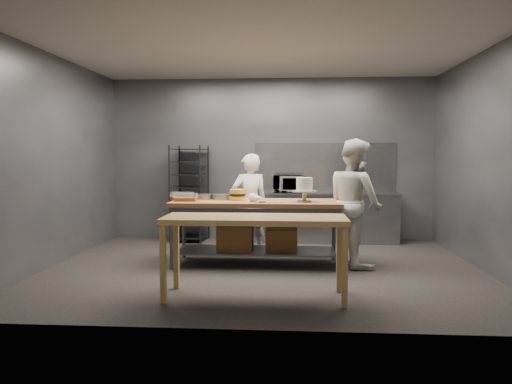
% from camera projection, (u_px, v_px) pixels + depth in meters
% --- Properties ---
extents(ground, '(6.00, 6.00, 0.00)m').
position_uv_depth(ground, '(264.00, 268.00, 6.98)').
color(ground, black).
rests_on(ground, ground).
extents(back_wall, '(6.00, 0.04, 3.00)m').
position_uv_depth(back_wall, '(271.00, 159.00, 9.35)').
color(back_wall, '#4C4F54').
rests_on(back_wall, ground).
extents(work_table, '(2.40, 0.90, 0.92)m').
position_uv_depth(work_table, '(256.00, 225.00, 7.16)').
color(work_table, '#96633C').
rests_on(work_table, ground).
extents(near_counter, '(2.00, 0.70, 0.90)m').
position_uv_depth(near_counter, '(255.00, 224.00, 5.46)').
color(near_counter, olive).
rests_on(near_counter, ground).
extents(back_counter, '(2.60, 0.60, 0.90)m').
position_uv_depth(back_counter, '(325.00, 217.00, 9.04)').
color(back_counter, slate).
rests_on(back_counter, ground).
extents(splashback_panel, '(2.60, 0.02, 0.90)m').
position_uv_depth(splashback_panel, '(325.00, 167.00, 9.27)').
color(splashback_panel, slate).
rests_on(splashback_panel, back_counter).
extents(speed_rack, '(0.65, 0.69, 1.75)m').
position_uv_depth(speed_rack, '(189.00, 194.00, 9.11)').
color(speed_rack, black).
rests_on(speed_rack, ground).
extents(chef_behind, '(0.68, 0.56, 1.60)m').
position_uv_depth(chef_behind, '(250.00, 204.00, 7.91)').
color(chef_behind, white).
rests_on(chef_behind, ground).
extents(chef_right, '(0.97, 1.07, 1.80)m').
position_uv_depth(chef_right, '(355.00, 202.00, 7.09)').
color(chef_right, silver).
rests_on(chef_right, ground).
extents(microwave, '(0.54, 0.37, 0.30)m').
position_uv_depth(microwave, '(288.00, 184.00, 9.04)').
color(microwave, black).
rests_on(microwave, back_counter).
extents(frosted_cake_stand, '(0.34, 0.34, 0.34)m').
position_uv_depth(frosted_cake_stand, '(304.00, 187.00, 6.95)').
color(frosted_cake_stand, '#A59D84').
rests_on(frosted_cake_stand, work_table).
extents(layer_cake, '(0.22, 0.22, 0.16)m').
position_uv_depth(layer_cake, '(238.00, 195.00, 7.19)').
color(layer_cake, gold).
rests_on(layer_cake, work_table).
extents(cake_pans, '(0.81, 0.30, 0.07)m').
position_uv_depth(cake_pans, '(204.00, 197.00, 7.38)').
color(cake_pans, gray).
rests_on(cake_pans, work_table).
extents(piping_bag, '(0.31, 0.38, 0.12)m').
position_uv_depth(piping_bag, '(258.00, 198.00, 6.87)').
color(piping_bag, silver).
rests_on(piping_bag, work_table).
extents(offset_spatula, '(0.36, 0.02, 0.02)m').
position_uv_depth(offset_spatula, '(269.00, 202.00, 6.85)').
color(offset_spatula, slate).
rests_on(offset_spatula, work_table).
extents(pastry_clamshells, '(0.41, 0.41, 0.11)m').
position_uv_depth(pastry_clamshells, '(184.00, 197.00, 7.18)').
color(pastry_clamshells, '#A35120').
rests_on(pastry_clamshells, work_table).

